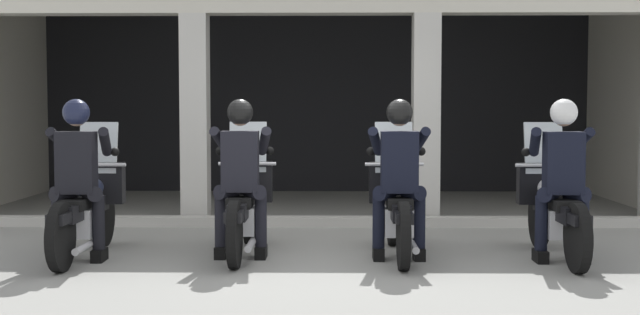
# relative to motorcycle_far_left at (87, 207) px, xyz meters

# --- Properties ---
(ground_plane) EXTENTS (80.00, 80.00, 0.00)m
(ground_plane) POSITION_rel_motorcycle_far_left_xyz_m (2.35, 3.09, -0.50)
(ground_plane) COLOR gray
(station_building) EXTENTS (10.20, 4.52, 3.31)m
(station_building) POSITION_rel_motorcycle_far_left_xyz_m (2.19, 4.91, 1.60)
(station_building) COLOR black
(station_building) RESTS_ON ground
(kerb_strip) EXTENTS (9.70, 0.24, 0.12)m
(kerb_strip) POSITION_rel_motorcycle_far_left_xyz_m (2.19, 2.11, -0.44)
(kerb_strip) COLOR #B7B5AD
(kerb_strip) RESTS_ON ground
(motorcycle_far_left) EXTENTS (0.62, 2.04, 1.35)m
(motorcycle_far_left) POSITION_rel_motorcycle_far_left_xyz_m (0.00, 0.00, 0.00)
(motorcycle_far_left) COLOR black
(motorcycle_far_left) RESTS_ON ground
(police_officer_far_left) EXTENTS (0.63, 0.61, 1.58)m
(police_officer_far_left) POSITION_rel_motorcycle_far_left_xyz_m (-0.00, -0.28, 0.44)
(police_officer_far_left) COLOR black
(police_officer_far_left) RESTS_ON ground
(motorcycle_center_left) EXTENTS (0.62, 2.04, 1.35)m
(motorcycle_center_left) POSITION_rel_motorcycle_far_left_xyz_m (1.57, 0.19, 0.00)
(motorcycle_center_left) COLOR black
(motorcycle_center_left) RESTS_ON ground
(police_officer_center_left) EXTENTS (0.63, 0.61, 1.58)m
(police_officer_center_left) POSITION_rel_motorcycle_far_left_xyz_m (1.57, -0.09, 0.44)
(police_officer_center_left) COLOR black
(police_officer_center_left) RESTS_ON ground
(motorcycle_center_right) EXTENTS (0.62, 2.04, 1.35)m
(motorcycle_center_right) POSITION_rel_motorcycle_far_left_xyz_m (3.13, 0.12, 0.00)
(motorcycle_center_right) COLOR black
(motorcycle_center_right) RESTS_ON ground
(police_officer_center_right) EXTENTS (0.63, 0.61, 1.58)m
(police_officer_center_right) POSITION_rel_motorcycle_far_left_xyz_m (3.13, -0.16, 0.44)
(police_officer_center_right) COLOR black
(police_officer_center_right) RESTS_ON ground
(motorcycle_far_right) EXTENTS (0.62, 2.04, 1.35)m
(motorcycle_far_right) POSITION_rel_motorcycle_far_left_xyz_m (4.70, 0.01, 0.00)
(motorcycle_far_right) COLOR black
(motorcycle_far_right) RESTS_ON ground
(police_officer_far_right) EXTENTS (0.63, 0.61, 1.58)m
(police_officer_far_right) POSITION_rel_motorcycle_far_left_xyz_m (4.70, -0.27, 0.44)
(police_officer_far_right) COLOR black
(police_officer_far_right) RESTS_ON ground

